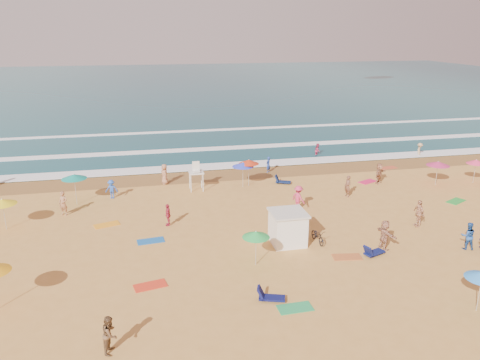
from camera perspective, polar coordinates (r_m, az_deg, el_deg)
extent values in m
plane|color=gold|center=(32.82, 7.00, -5.35)|extent=(220.00, 220.00, 0.00)
cube|color=#0C4756|center=(113.61, -6.98, 11.32)|extent=(220.00, 140.00, 0.18)
plane|color=olive|center=(44.09, 1.79, 0.94)|extent=(220.00, 220.00, 0.00)
cube|color=white|center=(46.39, 1.05, 1.93)|extent=(200.00, 2.20, 0.05)
cube|color=white|center=(53.00, -0.66, 3.98)|extent=(200.00, 1.60, 0.05)
cube|color=white|center=(62.59, -2.48, 6.14)|extent=(200.00, 1.20, 0.05)
cube|color=white|center=(29.56, 5.84, -5.90)|extent=(2.00, 2.00, 2.00)
cube|color=silver|center=(29.15, 5.90, -3.99)|extent=(2.20, 2.20, 0.12)
imported|color=black|center=(30.14, 9.45, -6.73)|extent=(0.71, 1.75, 0.90)
cone|color=yellow|center=(34.81, -27.01, -2.38)|extent=(1.83, 1.83, 0.35)
cone|color=blue|center=(39.45, 0.36, 1.89)|extent=(1.82, 1.82, 0.35)
cone|color=#C52B63|center=(43.54, 23.01, 1.86)|extent=(1.93, 1.93, 0.35)
cone|color=red|center=(39.70, 1.08, 2.24)|extent=(1.74, 1.74, 0.35)
cone|color=green|center=(26.46, 1.97, -6.63)|extent=(1.56, 1.56, 0.35)
cone|color=#118F80|center=(37.56, -19.59, 0.40)|extent=(1.88, 1.88, 0.35)
cone|color=#FF386B|center=(45.38, 26.85, 2.00)|extent=(1.60, 1.60, 0.35)
cube|color=#0F124B|center=(24.01, 3.92, -14.14)|extent=(1.41, 0.93, 0.34)
cube|color=#101751|center=(29.38, 16.07, -8.50)|extent=(1.41, 0.97, 0.34)
cube|color=#0F1E4C|center=(40.99, 5.31, -0.22)|extent=(1.42, 1.02, 0.34)
cube|color=red|center=(25.70, -10.87, -12.52)|extent=(1.84, 1.19, 0.03)
cube|color=#1C60AF|center=(30.61, -10.83, -7.30)|extent=(1.78, 1.03, 0.03)
cube|color=#28A059|center=(23.66, 6.73, -15.23)|extent=(1.72, 0.91, 0.03)
cube|color=orange|center=(33.71, -15.93, -5.26)|extent=(1.88, 1.32, 0.03)
cube|color=#BE602C|center=(28.81, 12.92, -9.13)|extent=(1.80, 1.09, 0.03)
cube|color=#E81D57|center=(42.87, 15.29, -0.20)|extent=(1.90, 1.50, 0.03)
cube|color=green|center=(40.46, 24.83, -2.35)|extent=(1.91, 1.54, 0.03)
cube|color=#C24D2D|center=(47.74, 17.61, 1.43)|extent=(1.81, 1.09, 0.03)
imported|color=blue|center=(38.51, -15.39, -1.08)|extent=(1.08, 0.74, 1.54)
imported|color=brown|center=(21.12, -15.55, -17.65)|extent=(0.84, 0.96, 1.69)
imported|color=#2341A6|center=(44.01, 3.46, 1.90)|extent=(0.64, 0.64, 1.50)
imported|color=tan|center=(30.05, 17.22, -6.39)|extent=(0.82, 1.80, 1.87)
imported|color=#C83257|center=(50.65, 9.45, 3.56)|extent=(0.91, 0.95, 1.54)
imported|color=#214E9D|center=(31.92, 26.04, -6.13)|extent=(1.02, 0.90, 1.75)
imported|color=#C2304A|center=(32.47, -8.77, -4.20)|extent=(0.51, 0.96, 1.56)
imported|color=tan|center=(53.28, 21.05, 3.36)|extent=(1.06, 1.22, 1.64)
imported|color=#B17452|center=(41.11, -9.19, 0.72)|extent=(0.73, 0.96, 1.77)
imported|color=#D8365F|center=(35.07, 7.13, -2.16)|extent=(1.14, 1.38, 1.86)
imported|color=tan|center=(34.17, 20.95, -3.80)|extent=(0.48, 1.11, 1.88)
imported|color=brown|center=(38.47, 12.99, -0.75)|extent=(0.57, 0.72, 1.74)
imported|color=#AC744F|center=(36.11, -20.75, -2.69)|extent=(0.78, 0.68, 1.79)
imported|color=#AD7150|center=(42.47, 16.61, 0.78)|extent=(1.62, 1.51, 1.82)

